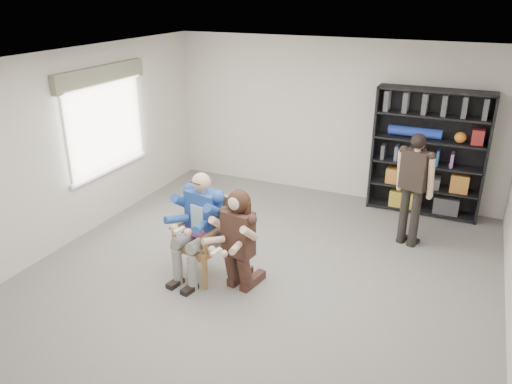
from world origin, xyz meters
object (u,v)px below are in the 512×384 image
at_px(armchair, 201,238).
at_px(kneeling_woman, 237,243).
at_px(bookshelf, 428,153).
at_px(seated_man, 200,226).
at_px(standing_man, 412,191).

distance_m(armchair, kneeling_woman, 0.60).
xyz_separation_m(armchair, bookshelf, (2.40, 3.31, 0.49)).
height_order(seated_man, bookshelf, bookshelf).
relative_size(seated_man, standing_man, 0.85).
bearing_deg(armchair, bookshelf, 64.31).
xyz_separation_m(kneeling_woman, standing_man, (1.78, 2.13, 0.19)).
height_order(armchair, standing_man, standing_man).
height_order(kneeling_woman, bookshelf, bookshelf).
bearing_deg(bookshelf, standing_man, -92.09).
bearing_deg(seated_man, kneeling_woman, -1.37).
bearing_deg(seated_man, standing_man, 50.79).
height_order(seated_man, standing_man, standing_man).
xyz_separation_m(kneeling_woman, bookshelf, (1.82, 3.43, 0.38)).
distance_m(armchair, standing_man, 3.11).
height_order(kneeling_woman, standing_man, standing_man).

